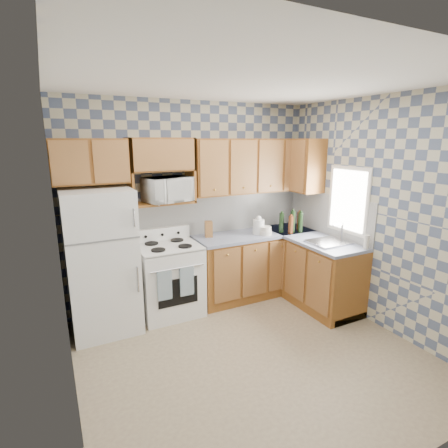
{
  "coord_description": "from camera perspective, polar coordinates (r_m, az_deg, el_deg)",
  "views": [
    {
      "loc": [
        -1.73,
        -2.77,
        2.21
      ],
      "look_at": [
        0.05,
        0.75,
        1.25
      ],
      "focal_mm": 28.0,
      "sensor_mm": 36.0,
      "label": 1
    }
  ],
  "objects": [
    {
      "name": "soap_bottle",
      "position": [
        4.54,
        22.23,
        -2.75
      ],
      "size": [
        0.06,
        0.06,
        0.17
      ],
      "primitive_type": "cylinder",
      "color": "silver",
      "rests_on": "countertop_right"
    },
    {
      "name": "back_wall",
      "position": [
        4.78,
        -5.15,
        3.25
      ],
      "size": [
        3.4,
        0.02,
        2.7
      ],
      "primitive_type": "cube",
      "color": "#4D5A78",
      "rests_on": "ground"
    },
    {
      "name": "bottle_2",
      "position": [
        5.17,
        12.18,
        0.44
      ],
      "size": [
        0.07,
        0.07,
        0.27
      ],
      "primitive_type": "cylinder",
      "color": "#532711",
      "rests_on": "countertop_back"
    },
    {
      "name": "microwave_shelf",
      "position": [
        4.46,
        -10.0,
        3.45
      ],
      "size": [
        0.8,
        0.33,
        0.03
      ],
      "primitive_type": "cube",
      "color": "brown",
      "rests_on": "back_wall"
    },
    {
      "name": "food_containers",
      "position": [
        4.87,
        6.78,
        -1.08
      ],
      "size": [
        0.18,
        0.18,
        0.12
      ],
      "primitive_type": null,
      "color": "silver",
      "rests_on": "countertop_back"
    },
    {
      "name": "backsplash_right",
      "position": [
        5.05,
        16.59,
        1.55
      ],
      "size": [
        0.02,
        1.6,
        0.56
      ],
      "primitive_type": "cube",
      "color": "white",
      "rests_on": "right_wall"
    },
    {
      "name": "backsplash_back",
      "position": [
        4.96,
        -0.77,
        1.91
      ],
      "size": [
        2.6,
        0.02,
        0.56
      ],
      "primitive_type": "cube",
      "color": "white",
      "rests_on": "back_wall"
    },
    {
      "name": "upper_cabinets_back",
      "position": [
        4.94,
        4.51,
        9.44
      ],
      "size": [
        1.75,
        0.33,
        0.74
      ],
      "primitive_type": "cube",
      "color": "brown",
      "rests_on": "back_wall"
    },
    {
      "name": "dish_towel_left",
      "position": [
        4.2,
        -9.66,
        -9.84
      ],
      "size": [
        0.17,
        0.02,
        0.36
      ],
      "primitive_type": "cube",
      "color": "navy",
      "rests_on": "stove_body"
    },
    {
      "name": "window",
      "position": [
        4.76,
        19.63,
        3.68
      ],
      "size": [
        0.02,
        0.66,
        0.86
      ],
      "primitive_type": "cube",
      "color": "silver",
      "rests_on": "right_wall"
    },
    {
      "name": "right_wall",
      "position": [
        4.49,
        23.77,
        1.47
      ],
      "size": [
        0.02,
        3.2,
        2.7
      ],
      "primitive_type": "cube",
      "color": "#4D5A78",
      "rests_on": "ground"
    },
    {
      "name": "stove_body",
      "position": [
        4.59,
        -8.9,
        -9.06
      ],
      "size": [
        0.76,
        0.65,
        0.9
      ],
      "primitive_type": "cube",
      "color": "white",
      "rests_on": "floor"
    },
    {
      "name": "upper_cabinets_right",
      "position": [
        5.19,
        12.39,
        9.38
      ],
      "size": [
        0.33,
        0.7,
        0.74
      ],
      "primitive_type": "cube",
      "color": "brown",
      "rests_on": "right_wall"
    },
    {
      "name": "microwave",
      "position": [
        4.4,
        -9.2,
        5.58
      ],
      "size": [
        0.63,
        0.5,
        0.31
      ],
      "primitive_type": "imported",
      "rotation": [
        0.0,
        0.0,
        0.25
      ],
      "color": "white",
      "rests_on": "microwave_shelf"
    },
    {
      "name": "countertop_right",
      "position": [
        4.92,
        13.85,
        -2.17
      ],
      "size": [
        0.63,
        1.6,
        0.04
      ],
      "primitive_type": "cube",
      "color": "slate",
      "rests_on": "base_cabinets_right"
    },
    {
      "name": "dish_towel_right",
      "position": [
        4.28,
        -6.08,
        -9.25
      ],
      "size": [
        0.17,
        0.02,
        0.36
      ],
      "primitive_type": "cube",
      "color": "navy",
      "rests_on": "stove_body"
    },
    {
      "name": "base_cabinets_right",
      "position": [
        5.07,
        13.6,
        -7.18
      ],
      "size": [
        0.6,
        1.6,
        0.88
      ],
      "primitive_type": "cube",
      "color": "brown",
      "rests_on": "floor"
    },
    {
      "name": "sink",
      "position": [
        4.67,
        16.69,
        -2.89
      ],
      "size": [
        0.48,
        0.4,
        0.03
      ],
      "primitive_type": "cube",
      "color": "#B7B7BC",
      "rests_on": "countertop_right"
    },
    {
      "name": "floor",
      "position": [
        3.94,
        4.56,
        -20.45
      ],
      "size": [
        3.4,
        3.4,
        0.0
      ],
      "primitive_type": "plane",
      "color": "#79644F",
      "rests_on": "ground"
    },
    {
      "name": "cooktop",
      "position": [
        4.43,
        -9.11,
        -3.62
      ],
      "size": [
        0.76,
        0.65,
        0.02
      ],
      "primitive_type": "cube",
      "color": "silver",
      "rests_on": "stove_body"
    },
    {
      "name": "backguard",
      "position": [
        4.66,
        -10.2,
        -1.6
      ],
      "size": [
        0.76,
        0.08,
        0.17
      ],
      "primitive_type": "cube",
      "color": "white",
      "rests_on": "cooktop"
    },
    {
      "name": "refrigerator",
      "position": [
        4.27,
        -19.35,
        -5.83
      ],
      "size": [
        0.75,
        0.7,
        1.68
      ],
      "primitive_type": "cube",
      "color": "white",
      "rests_on": "floor"
    },
    {
      "name": "knife_block",
      "position": [
        4.72,
        -2.53,
        -0.83
      ],
      "size": [
        0.12,
        0.12,
        0.22
      ],
      "primitive_type": "cube",
      "rotation": [
        0.0,
        0.0,
        -0.27
      ],
      "color": "brown",
      "rests_on": "countertop_back"
    },
    {
      "name": "electric_kettle",
      "position": [
        4.89,
        5.66,
        -0.45
      ],
      "size": [
        0.16,
        0.16,
        0.2
      ],
      "primitive_type": "cylinder",
      "color": "white",
      "rests_on": "countertop_back"
    },
    {
      "name": "upper_cabinets_fridge",
      "position": [
        4.24,
        -21.11,
        9.53
      ],
      "size": [
        0.82,
        0.33,
        0.5
      ],
      "primitive_type": "cube",
      "color": "brown",
      "rests_on": "back_wall"
    },
    {
      "name": "bottle_3",
      "position": [
        4.97,
        10.83,
        -0.14
      ],
      "size": [
        0.07,
        0.07,
        0.25
      ],
      "primitive_type": "cylinder",
      "color": "#532711",
      "rests_on": "countertop_back"
    },
    {
      "name": "bottle_0",
      "position": [
        5.05,
        11.15,
        0.4
      ],
      "size": [
        0.07,
        0.07,
        0.31
      ],
      "primitive_type": "cylinder",
      "color": "black",
      "rests_on": "countertop_back"
    },
    {
      "name": "bottle_4",
      "position": [
        5.01,
        9.36,
        0.2
      ],
      "size": [
        0.07,
        0.07,
        0.28
      ],
      "primitive_type": "cylinder",
      "color": "black",
      "rests_on": "countertop_back"
    },
    {
      "name": "countertop_back",
      "position": [
        4.98,
        5.14,
        -1.65
      ],
      "size": [
        1.77,
        0.63,
        0.04
      ],
      "primitive_type": "cube",
      "color": "slate",
      "rests_on": "base_cabinets_back"
    },
    {
      "name": "base_cabinets_back",
      "position": [
        5.12,
        5.0,
        -6.6
      ],
      "size": [
        1.75,
        0.6,
        0.88
      ],
      "primitive_type": "cube",
      "color": "brown",
      "rests_on": "floor"
    },
    {
      "name": "bottle_1",
      "position": [
        5.07,
        12.37,
        0.29
      ],
      "size": [
        0.07,
        0.07,
        0.29
      ],
      "primitive_type": "cylinder",
      "color": "black",
      "rests_on": "countertop_back"
    }
  ]
}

